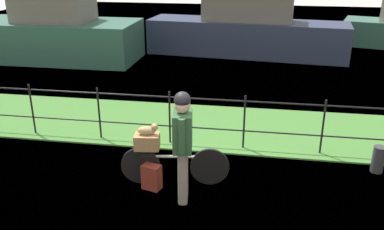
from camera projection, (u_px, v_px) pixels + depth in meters
name	position (u px, v px, depth m)	size (l,w,h in m)	color
ground_plane	(188.00, 205.00, 6.02)	(60.00, 60.00, 0.00)	beige
grass_strip	(212.00, 126.00, 8.68)	(27.00, 2.40, 0.03)	#478438
harbor_water	(233.00, 56.00, 14.58)	(30.00, 30.00, 0.00)	#426684
iron_fence	(206.00, 117.00, 7.62)	(18.04, 0.04, 1.05)	black
bicycle_main	(174.00, 165.00, 6.47)	(1.69, 0.29, 0.61)	black
wooden_crate	(147.00, 141.00, 6.34)	(0.38, 0.27, 0.23)	#A87F51
terrier_dog	(148.00, 130.00, 6.27)	(0.32, 0.17, 0.18)	tan
cyclist_person	(183.00, 138.00, 5.80)	(0.31, 0.54, 1.68)	gray
backpack_on_paving	(152.00, 177.00, 6.38)	(0.28, 0.18, 0.40)	maroon
mooring_bollard	(378.00, 159.00, 6.86)	(0.20, 0.20, 0.46)	#38383D
moored_boat_mid	(57.00, 33.00, 13.81)	(5.39, 2.30, 4.00)	#336656
moored_boat_far	(247.00, 31.00, 14.41)	(6.97, 2.34, 3.88)	#2D3856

